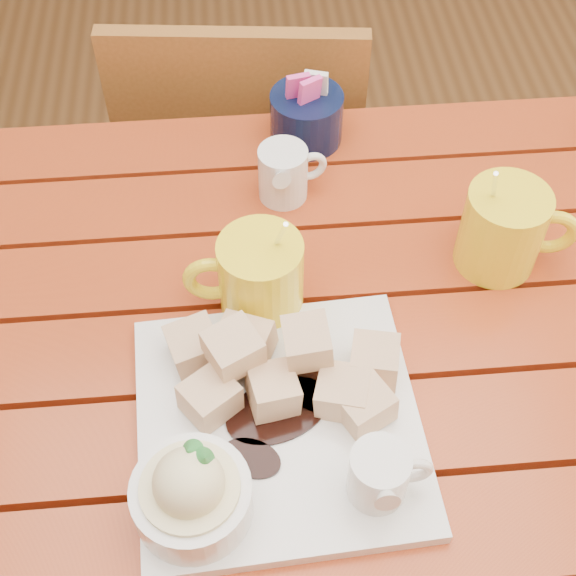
{
  "coord_description": "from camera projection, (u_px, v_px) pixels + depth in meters",
  "views": [
    {
      "loc": [
        -0.06,
        -0.51,
        1.5
      ],
      "look_at": [
        -0.01,
        0.02,
        0.82
      ],
      "focal_mm": 50.0,
      "sensor_mm": 36.0,
      "label": 1
    }
  ],
  "objects": [
    {
      "name": "ground",
      "position": [
        296.0,
        569.0,
        1.49
      ],
      "size": [
        5.0,
        5.0,
        0.0
      ],
      "primitive_type": "plane",
      "color": "brown",
      "rests_on": "ground"
    },
    {
      "name": "chair_far",
      "position": [
        246.0,
        172.0,
        1.48
      ],
      "size": [
        0.43,
        0.43,
        0.83
      ],
      "rotation": [
        0.0,
        0.0,
        3.03
      ],
      "color": "brown",
      "rests_on": "ground"
    },
    {
      "name": "dessert_plate",
      "position": [
        262.0,
        431.0,
        0.79
      ],
      "size": [
        0.3,
        0.3,
        0.12
      ],
      "rotation": [
        0.0,
        0.0,
        0.05
      ],
      "color": "white",
      "rests_on": "table"
    },
    {
      "name": "coffee_mug_right",
      "position": [
        505.0,
        228.0,
        0.93
      ],
      "size": [
        0.14,
        0.1,
        0.16
      ],
      "rotation": [
        0.0,
        0.0,
        -0.17
      ],
      "color": "yellow",
      "rests_on": "table"
    },
    {
      "name": "cream_pitcher",
      "position": [
        285.0,
        173.0,
        1.01
      ],
      "size": [
        0.09,
        0.08,
        0.08
      ],
      "rotation": [
        0.0,
        0.0,
        0.22
      ],
      "color": "white",
      "rests_on": "table"
    },
    {
      "name": "coffee_mug_left",
      "position": [
        258.0,
        277.0,
        0.89
      ],
      "size": [
        0.14,
        0.1,
        0.16
      ],
      "rotation": [
        0.0,
        0.0,
        -0.05
      ],
      "color": "yellow",
      "rests_on": "table"
    },
    {
      "name": "table",
      "position": [
        300.0,
        391.0,
        0.99
      ],
      "size": [
        1.2,
        0.79,
        0.75
      ],
      "color": "maroon",
      "rests_on": "ground"
    },
    {
      "name": "sugar_caddy",
      "position": [
        306.0,
        116.0,
        1.08
      ],
      "size": [
        0.1,
        0.1,
        0.11
      ],
      "color": "black",
      "rests_on": "table"
    }
  ]
}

